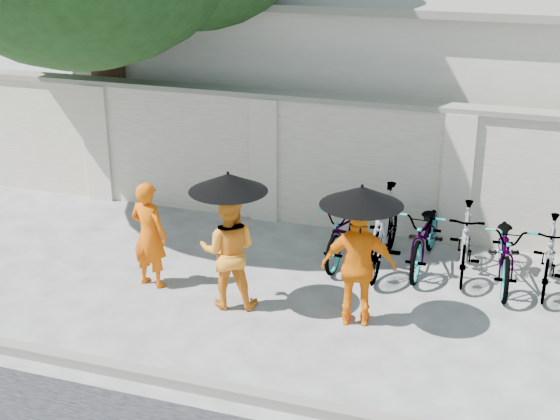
% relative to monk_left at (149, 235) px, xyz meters
% --- Properties ---
extents(ground, '(80.00, 80.00, 0.00)m').
position_rel_monk_left_xyz_m(ground, '(1.65, -0.36, -0.73)').
color(ground, '#AAAAA9').
extents(kerb, '(40.00, 0.16, 0.12)m').
position_rel_monk_left_xyz_m(kerb, '(1.65, -2.06, -0.67)').
color(kerb, slate).
rests_on(kerb, ground).
extents(compound_wall, '(20.00, 0.30, 2.00)m').
position_rel_monk_left_xyz_m(compound_wall, '(2.65, 2.84, 0.27)').
color(compound_wall, silver).
rests_on(compound_wall, ground).
extents(building_behind, '(14.00, 6.00, 3.20)m').
position_rel_monk_left_xyz_m(building_behind, '(3.65, 6.64, 0.87)').
color(building_behind, beige).
rests_on(building_behind, ground).
extents(monk_left, '(0.58, 0.43, 1.45)m').
position_rel_monk_left_xyz_m(monk_left, '(0.00, 0.00, 0.00)').
color(monk_left, '#EA5B06').
rests_on(monk_left, ground).
extents(monk_center, '(0.84, 0.72, 1.50)m').
position_rel_monk_left_xyz_m(monk_center, '(1.21, -0.19, 0.02)').
color(monk_center, orange).
rests_on(monk_center, ground).
extents(parasol_center, '(0.96, 0.96, 0.95)m').
position_rel_monk_left_xyz_m(parasol_center, '(1.26, -0.27, 0.96)').
color(parasol_center, black).
rests_on(parasol_center, ground).
extents(monk_right, '(0.95, 0.54, 1.52)m').
position_rel_monk_left_xyz_m(monk_right, '(2.85, -0.14, 0.03)').
color(monk_right, orange).
rests_on(monk_right, ground).
extents(parasol_right, '(0.97, 0.97, 0.94)m').
position_rel_monk_left_xyz_m(parasol_right, '(2.87, -0.22, 0.96)').
color(parasol_right, black).
rests_on(parasol_right, ground).
extents(bike_0, '(0.72, 1.74, 0.90)m').
position_rel_monk_left_xyz_m(bike_0, '(2.28, 1.65, -0.28)').
color(bike_0, '#9A97B0').
rests_on(bike_0, ground).
extents(bike_1, '(0.55, 1.90, 1.14)m').
position_rel_monk_left_xyz_m(bike_1, '(2.83, 1.55, -0.16)').
color(bike_1, '#9A97B0').
rests_on(bike_1, ground).
extents(bike_2, '(0.67, 1.83, 0.95)m').
position_rel_monk_left_xyz_m(bike_2, '(3.38, 1.74, -0.25)').
color(bike_2, '#9A97B0').
rests_on(bike_2, ground).
extents(bike_3, '(0.55, 1.64, 0.97)m').
position_rel_monk_left_xyz_m(bike_3, '(3.93, 1.70, -0.24)').
color(bike_3, '#9A97B0').
rests_on(bike_3, ground).
extents(bike_4, '(0.81, 1.88, 0.96)m').
position_rel_monk_left_xyz_m(bike_4, '(4.47, 1.60, -0.25)').
color(bike_4, '#9A97B0').
rests_on(bike_4, ground).
extents(bike_5, '(0.54, 1.60, 0.95)m').
position_rel_monk_left_xyz_m(bike_5, '(5.02, 1.61, -0.25)').
color(bike_5, '#9A97B0').
rests_on(bike_5, ground).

